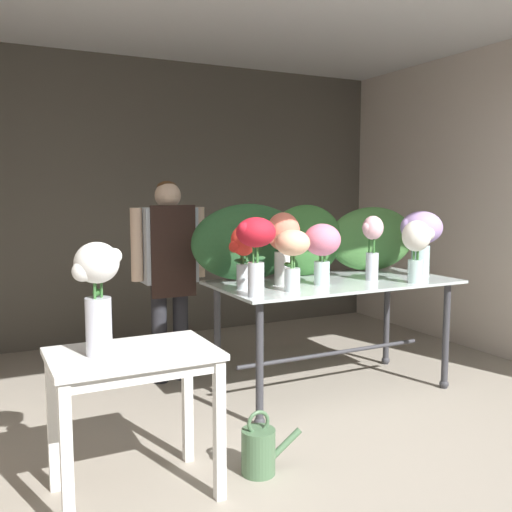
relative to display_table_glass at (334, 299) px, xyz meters
name	(u,v)px	position (x,y,z in m)	size (l,w,h in m)	color
ground_plane	(256,390)	(-0.51, 0.26, -0.70)	(8.59, 8.59, 0.00)	#9E9384
wall_back	(170,201)	(-0.51, 2.22, 0.69)	(4.80, 0.12, 2.77)	#5B564C
wall_right	(491,202)	(1.89, 0.26, 0.69)	(0.12, 4.02, 2.77)	beige
display_table_glass	(334,299)	(0.00, 0.00, 0.00)	(1.77, 0.88, 0.83)	silver
side_table_white	(133,371)	(-1.70, -0.79, -0.07)	(0.78, 0.53, 0.72)	white
florist	(169,260)	(-1.01, 0.76, 0.26)	(0.59, 0.24, 1.56)	#232328
foliage_backdrop	(305,241)	(-0.06, 0.32, 0.41)	(2.01, 0.28, 0.56)	#28562D
vase_peach_snapdragons	(293,251)	(-0.49, -0.24, 0.40)	(0.23, 0.23, 0.41)	silver
vase_lilac_anemones	(421,234)	(0.74, -0.09, 0.46)	(0.33, 0.32, 0.50)	silver
vase_scarlet_stock	(243,251)	(-0.75, -0.03, 0.39)	(0.20, 0.17, 0.43)	silver
vase_rosy_roses	(322,245)	(-0.18, -0.11, 0.41)	(0.27, 0.26, 0.43)	silver
vase_coral_dahlias	(283,241)	(-0.42, 0.02, 0.44)	(0.26, 0.23, 0.51)	silver
vase_ivory_lilies	(417,243)	(0.46, -0.35, 0.42)	(0.23, 0.20, 0.45)	silver
vase_blush_ranunculus	(373,241)	(0.27, -0.10, 0.42)	(0.18, 0.15, 0.47)	silver
vase_crimson_peonies	(256,243)	(-0.79, -0.30, 0.47)	(0.26, 0.25, 0.49)	silver
vase_white_roses_tall	(97,288)	(-1.85, -0.79, 0.34)	(0.23, 0.20, 0.53)	silver
watering_can	(259,450)	(-1.06, -0.88, -0.57)	(0.35, 0.18, 0.34)	#4C704C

